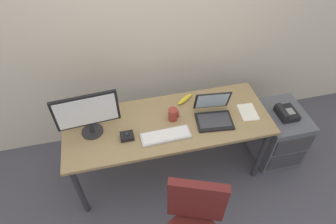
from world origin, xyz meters
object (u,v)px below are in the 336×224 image
Objects in this scene: laptop at (213,114)px; coffee_mug at (173,114)px; desk_phone at (286,113)px; monitor_main at (87,113)px; keyboard at (166,136)px; banana at (185,99)px; trackball_mouse at (127,136)px; file_cabinet at (277,134)px; paper_notepad at (248,112)px.

laptop is 2.94× the size of coffee_mug.
desk_phone is 0.40× the size of monitor_main.
monitor_main is at bearing 175.96° from laptop.
monitor_main is at bearing 162.15° from keyboard.
coffee_mug is 0.26m from banana.
desk_phone is 1.82× the size of trackball_mouse.
file_cabinet is at bearing 5.69° from keyboard.
desk_phone is 0.97m from banana.
paper_notepad is at bearing -28.77° from banana.
coffee_mug is (-0.34, 0.07, 0.00)m from laptop.
laptop reaches higher than trackball_mouse.
coffee_mug is 0.68m from paper_notepad.
banana is (-0.92, 0.28, 0.12)m from desk_phone.
laptop is at bearing -179.70° from file_cabinet.
coffee_mug is at bearing 169.14° from laptop.
file_cabinet is 1.58m from trackball_mouse.
keyboard is 3.76× the size of trackball_mouse.
file_cabinet is 2.84× the size of paper_notepad.
coffee_mug is (-1.09, 0.06, 0.49)m from file_cabinet.
paper_notepad is at bearing -6.63° from coffee_mug.
trackball_mouse is (-0.31, 0.06, 0.01)m from keyboard.
laptop is at bearing 179.02° from desk_phone.
monitor_main is 0.90m from banana.
trackball_mouse is at bearing 168.82° from keyboard.
file_cabinet is 1.90m from monitor_main.
coffee_mug is at bearing 176.74° from file_cabinet.
laptop is 0.33m from paper_notepad.
keyboard is 0.47m from banana.
file_cabinet is 1.74× the size of laptop.
coffee_mug reaches higher than paper_notepad.
trackball_mouse is at bearing -177.80° from file_cabinet.
file_cabinet is 1.06m from banana.
file_cabinet is 0.89m from laptop.
keyboard is 0.78m from paper_notepad.
file_cabinet is 5.12× the size of coffee_mug.
keyboard is at bearing -125.26° from banana.
trackball_mouse is at bearing -178.42° from desk_phone.
keyboard is (-1.19, -0.10, 0.11)m from desk_phone.
file_cabinet is 1.20m from coffee_mug.
desk_phone is 0.75m from laptop.
laptop is (-0.75, -0.00, 0.48)m from file_cabinet.
banana is (-0.93, 0.26, 0.45)m from file_cabinet.
trackball_mouse is 0.44m from coffee_mug.
file_cabinet is 1.43× the size of keyboard.
coffee_mug is (0.69, -0.01, -0.17)m from monitor_main.
file_cabinet is 1.17× the size of monitor_main.
file_cabinet is at bearing 2.20° from trackball_mouse.
desk_phone is at bearing -2.77° from monitor_main.
desk_phone is 0.43m from paper_notepad.
coffee_mug is at bearing 15.98° from trackball_mouse.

